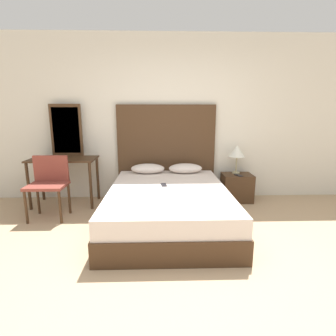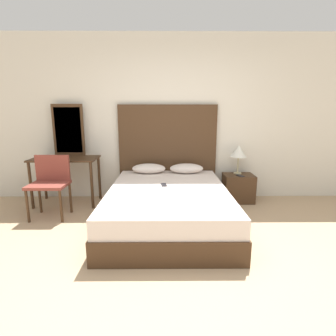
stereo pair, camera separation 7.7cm
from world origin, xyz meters
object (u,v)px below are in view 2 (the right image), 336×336
Objects in this scene: nightstand at (238,188)px; vanity_desk at (66,165)px; chair at (50,180)px; table_lamp at (239,152)px; bed at (168,206)px; phone_on_bed at (164,185)px; phone_on_nightstand at (240,176)px.

nightstand is 0.48× the size of vanity_desk.
table_lamp is at bearing 13.04° from chair.
phone_on_bed is (-0.06, 0.15, 0.25)m from bed.
table_lamp is (1.22, 0.79, 0.33)m from phone_on_bed.
bed is at bearing -69.44° from phone_on_bed.
phone_on_bed is at bearing -147.10° from table_lamp.
table_lamp reaches higher than phone_on_bed.
nightstand is 1.03× the size of table_lamp.
table_lamp reaches higher than chair.
bed is 0.30m from phone_on_bed.
vanity_desk is at bearing 179.74° from phone_on_nightstand.
chair is (-2.84, -0.58, 0.29)m from nightstand.
chair is at bearing -168.42° from nightstand.
table_lamp reaches higher than phone_on_nightstand.
chair is (-2.83, -0.49, 0.06)m from phone_on_nightstand.
vanity_desk reaches higher than nightstand.
phone_on_bed is at bearing -152.95° from phone_on_nightstand.
bed is 2.46× the size of chair.
bed is 4.38× the size of nightstand.
vanity_desk is 1.17× the size of chair.
nightstand is 0.56× the size of chair.
table_lamp is (-0.01, 0.07, 0.59)m from nightstand.
bed reaches higher than nightstand.
nightstand is at bearing 11.58° from chair.
nightstand is 2.83m from vanity_desk.
vanity_desk is (-1.63, 0.79, 0.39)m from bed.
phone_on_nightstand is at bearing 27.05° from phone_on_bed.
phone_on_bed is 1.49m from table_lamp.
chair reaches higher than phone_on_bed.
vanity_desk is (-2.79, -0.15, -0.19)m from table_lamp.
nightstand is at bearing 36.47° from bed.
chair is at bearing 175.18° from phone_on_bed.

